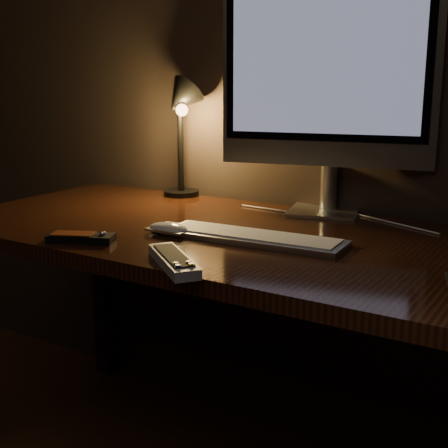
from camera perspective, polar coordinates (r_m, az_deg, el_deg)
The scene contains 9 objects.
desk at distance 1.76m, azimuth 1.26°, elevation -4.13°, with size 1.60×0.75×0.75m.
monitor at distance 1.84m, azimuth 9.45°, elevation 12.70°, with size 0.61×0.22×0.65m.
keyboard at distance 1.56m, azimuth 2.74°, elevation -1.18°, with size 0.47×0.13×0.02m, color silver.
mouse at distance 1.62m, azimuth -5.09°, elevation -0.58°, with size 0.11×0.06×0.02m, color white.
media_remote at distance 1.58m, azimuth -12.94°, elevation -1.22°, with size 0.17×0.12×0.03m.
tv_remote at distance 1.35m, azimuth -4.64°, elevation -3.34°, with size 0.21×0.19×0.03m.
papers at distance 1.67m, azimuth -4.42°, elevation -0.37°, with size 0.13×0.09×0.01m, color white.
desk_lamp at distance 2.06m, azimuth -4.01°, elevation 9.81°, with size 0.18×0.20×0.40m.
cable at distance 1.82m, azimuth 10.26°, elevation 0.55°, with size 0.01×0.01×0.62m, color white.
Camera 1 is at (0.85, 0.48, 1.15)m, focal length 50.00 mm.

